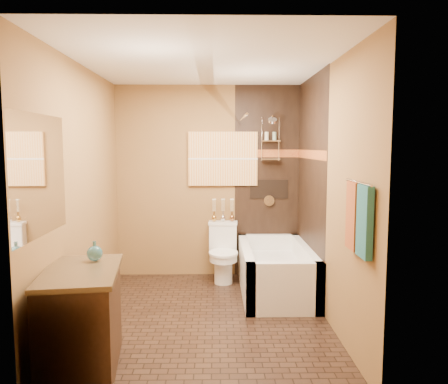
{
  "coord_description": "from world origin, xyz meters",
  "views": [
    {
      "loc": [
        0.11,
        -4.22,
        1.71
      ],
      "look_at": [
        0.19,
        0.4,
        1.23
      ],
      "focal_mm": 35.0,
      "sensor_mm": 36.0,
      "label": 1
    }
  ],
  "objects_px": {
    "sunset_painting": "(223,159)",
    "bathtub": "(276,274)",
    "vanity": "(81,320)",
    "toilet": "(223,252)"
  },
  "relations": [
    {
      "from": "sunset_painting",
      "to": "bathtub",
      "type": "relative_size",
      "value": 0.6
    },
    {
      "from": "bathtub",
      "to": "vanity",
      "type": "height_order",
      "value": "vanity"
    },
    {
      "from": "sunset_painting",
      "to": "bathtub",
      "type": "bearing_deg",
      "value": -50.05
    },
    {
      "from": "sunset_painting",
      "to": "vanity",
      "type": "bearing_deg",
      "value": -114.3
    },
    {
      "from": "toilet",
      "to": "vanity",
      "type": "xyz_separation_m",
      "value": [
        -1.12,
        -2.22,
        0.03
      ]
    },
    {
      "from": "sunset_painting",
      "to": "bathtub",
      "type": "height_order",
      "value": "sunset_painting"
    },
    {
      "from": "vanity",
      "to": "sunset_painting",
      "type": "bearing_deg",
      "value": 58.15
    },
    {
      "from": "bathtub",
      "to": "vanity",
      "type": "bearing_deg",
      "value": -134.58
    },
    {
      "from": "toilet",
      "to": "bathtub",
      "type": "bearing_deg",
      "value": -34.8
    },
    {
      "from": "sunset_painting",
      "to": "toilet",
      "type": "xyz_separation_m",
      "value": [
        0.0,
        -0.25,
        -1.18
      ]
    }
  ]
}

